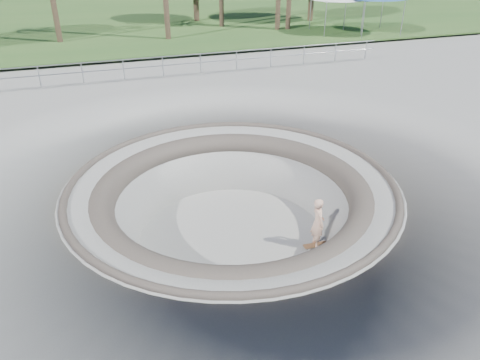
# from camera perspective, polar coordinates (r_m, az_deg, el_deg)

# --- Properties ---
(ground) EXTENTS (180.00, 180.00, 0.00)m
(ground) POSITION_cam_1_polar(r_m,az_deg,el_deg) (14.48, -0.98, -0.53)
(ground) COLOR #999A95
(ground) RESTS_ON ground
(skate_bowl) EXTENTS (14.00, 14.00, 4.10)m
(skate_bowl) POSITION_cam_1_polar(r_m,az_deg,el_deg) (15.45, -0.93, -6.48)
(skate_bowl) COLOR #999A95
(skate_bowl) RESTS_ON ground
(grass_strip) EXTENTS (180.00, 36.00, 0.12)m
(grass_strip) POSITION_cam_1_polar(r_m,az_deg,el_deg) (46.76, -14.25, 19.28)
(grass_strip) COLOR #2B5120
(grass_strip) RESTS_ON ground
(distant_hills) EXTENTS (103.20, 45.00, 28.60)m
(distant_hills) POSITION_cam_1_polar(r_m,az_deg,el_deg) (71.09, -12.28, 16.43)
(distant_hills) COLOR brown
(distant_hills) RESTS_ON ground
(safety_railing) EXTENTS (25.00, 0.06, 1.03)m
(safety_railing) POSITION_cam_1_polar(r_m,az_deg,el_deg) (25.20, -9.38, 13.54)
(safety_railing) COLOR #93949B
(safety_railing) RESTS_ON ground
(skateboard) EXTENTS (0.82, 0.25, 0.08)m
(skateboard) POSITION_cam_1_polar(r_m,az_deg,el_deg) (15.11, 9.22, -7.82)
(skateboard) COLOR brown
(skateboard) RESTS_ON ground
(skater) EXTENTS (0.45, 0.64, 1.66)m
(skater) POSITION_cam_1_polar(r_m,az_deg,el_deg) (14.63, 9.48, -5.15)
(skater) COLOR beige
(skater) RESTS_ON skateboard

